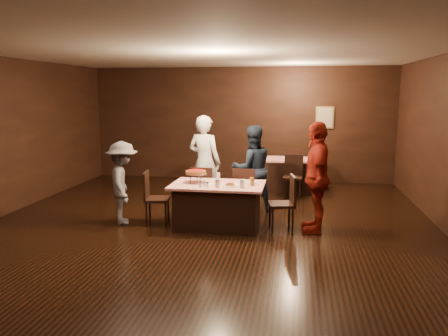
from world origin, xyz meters
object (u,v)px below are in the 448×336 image
Objects in this scene: chair_far_left at (204,190)px; glass_front_left at (217,184)px; glass_front_right at (242,184)px; chair_far_right at (246,192)px; chair_back_near at (293,177)px; diner_navy_hoodie at (252,169)px; glass_back at (218,177)px; main_table at (218,205)px; pizza_stand at (196,172)px; diner_white_jacket at (204,162)px; back_table at (293,175)px; glass_amber at (252,182)px; diner_grey_knit at (123,183)px; chair_end_right at (281,203)px; plate_empty at (250,183)px; chair_back_far at (294,167)px; diner_red_shirt at (317,177)px; chair_end_left at (157,198)px.

chair_far_left reaches higher than glass_front_left.
chair_far_left is at bearing 130.36° from glass_front_right.
chair_far_right is 1.91m from chair_back_near.
diner_navy_hoodie reaches higher than glass_back.
chair_back_near is 1.58m from diner_navy_hoodie.
main_table is 4.21× the size of pizza_stand.
diner_white_jacket reaches higher than glass_back.
glass_front_left is (-1.21, -3.45, 0.46)m from back_table.
chair_far_left is at bearing 141.34° from glass_amber.
glass_front_left is (-0.43, -1.43, -0.01)m from diner_navy_hoodie.
glass_front_left is 0.40m from glass_front_right.
diner_grey_knit is at bearing -132.77° from back_table.
plate_empty is (-0.55, 0.15, 0.30)m from chair_end_right.
chair_far_left is 1.20m from glass_front_left.
pizza_stand is (-1.66, -3.10, 0.57)m from back_table.
chair_far_left and chair_far_right have the same top height.
diner_red_shirt reaches higher than chair_back_far.
glass_amber is at bearing -101.63° from back_table.
glass_front_right is at bearing -108.21° from chair_end_left.
diner_grey_knit is 10.58× the size of glass_front_right.
diner_navy_hoodie is at bearing -167.70° from diner_white_jacket.
diner_grey_knit reaches higher than plate_empty.
glass_front_left is at bearing 77.85° from chair_far_right.
chair_far_left is 0.80m from chair_far_right.
chair_back_far reaches higher than plate_empty.
diner_grey_knit is 3.39m from diner_red_shirt.
glass_front_left reaches higher than back_table.
diner_grey_knit reaches higher than chair_end_right.
glass_front_right is 0.25m from glass_amber.
glass_amber is at bearing 147.55° from diner_white_jacket.
diner_navy_hoodie reaches higher than glass_front_left.
diner_white_jacket reaches higher than back_table.
glass_back is (-1.31, -3.45, 0.37)m from chair_back_far.
diner_white_jacket is at bearing -20.66° from chair_far_right.
diner_grey_knit is 2.32m from glass_amber.
main_table is 2.76m from chair_back_near.
main_table is 0.70m from pizza_stand.
back_table is at bearing -173.72° from diner_red_shirt.
pizza_stand is (0.09, -1.15, 0.01)m from diner_white_jacket.
diner_red_shirt reaches higher than chair_far_left.
chair_back_far is at bearing 93.55° from chair_back_near.
chair_end_right is at bearing 139.31° from chair_far_right.
chair_far_left is 2.50× the size of pizza_stand.
back_table is 3.11m from plate_empty.
diner_red_shirt is (1.67, 0.04, 0.55)m from main_table.
chair_far_left is 1.03m from diner_navy_hoodie.
chair_far_right is at bearing -147.93° from chair_end_right.
chair_back_far is 6.79× the size of glass_amber.
diner_grey_knit reaches higher than glass_amber.
chair_back_far is 6.79× the size of glass_back.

